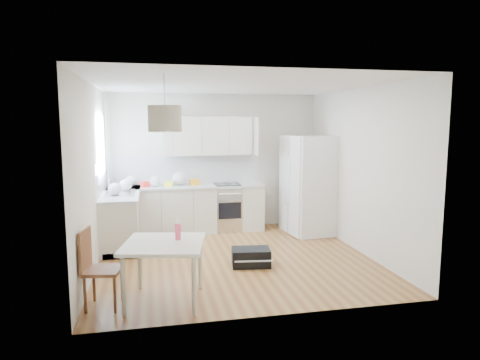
{
  "coord_description": "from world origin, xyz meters",
  "views": [
    {
      "loc": [
        -1.27,
        -6.44,
        2.13
      ],
      "look_at": [
        0.17,
        0.4,
        1.19
      ],
      "focal_mm": 32.0,
      "sensor_mm": 36.0,
      "label": 1
    }
  ],
  "objects_px": {
    "gym_bag": "(251,257)",
    "refrigerator": "(309,185)",
    "dining_chair": "(103,268)",
    "dining_table": "(164,249)"
  },
  "relations": [
    {
      "from": "dining_table",
      "to": "gym_bag",
      "type": "distance_m",
      "value": 1.75
    },
    {
      "from": "gym_bag",
      "to": "refrigerator",
      "type": "bearing_deg",
      "value": 54.64
    },
    {
      "from": "refrigerator",
      "to": "gym_bag",
      "type": "relative_size",
      "value": 3.34
    },
    {
      "from": "refrigerator",
      "to": "gym_bag",
      "type": "xyz_separation_m",
      "value": [
        -1.55,
        -1.67,
        -0.81
      ]
    },
    {
      "from": "dining_table",
      "to": "refrigerator",
      "type": "bearing_deg",
      "value": 55.18
    },
    {
      "from": "dining_table",
      "to": "gym_bag",
      "type": "relative_size",
      "value": 1.93
    },
    {
      "from": "refrigerator",
      "to": "gym_bag",
      "type": "distance_m",
      "value": 2.42
    },
    {
      "from": "refrigerator",
      "to": "dining_chair",
      "type": "distance_m",
      "value": 4.51
    },
    {
      "from": "dining_chair",
      "to": "dining_table",
      "type": "bearing_deg",
      "value": 10.94
    },
    {
      "from": "dining_chair",
      "to": "refrigerator",
      "type": "bearing_deg",
      "value": 47.48
    }
  ]
}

